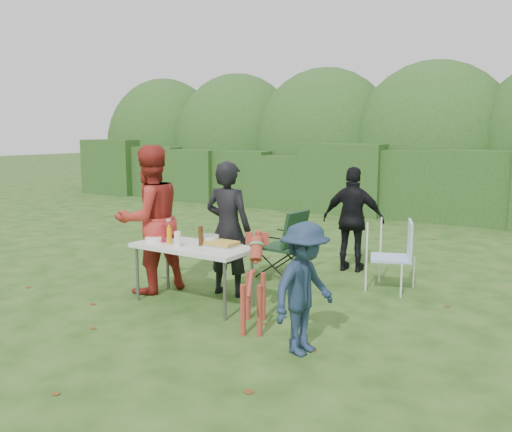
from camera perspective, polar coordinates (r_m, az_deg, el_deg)
The scene contains 20 objects.
ground at distance 6.92m, azimuth -4.09°, elevation -8.90°, with size 80.00×80.00×0.00m, color #1E4211.
hedge_row at distance 13.89m, azimuth 16.16°, elevation 3.35°, with size 22.00×1.40×1.70m, color #23471C.
shrub_backdrop at distance 15.38m, azimuth 18.03°, elevation 6.57°, with size 20.00×2.60×3.20m, color #3D6628.
folding_table at distance 6.67m, azimuth -6.64°, elevation -3.51°, with size 1.50×0.70×0.74m.
person_cook at distance 6.98m, azimuth -2.95°, elevation -1.34°, with size 0.64×0.42×1.75m, color black.
person_red_jacket at distance 7.25m, azimuth -11.13°, elevation -0.35°, with size 0.94×0.73×1.94m, color #A42921.
person_black_puffy at distance 8.31m, azimuth 10.20°, elevation -0.35°, with size 0.93×0.39×1.59m, color black.
child at distance 5.20m, azimuth 5.10°, elevation -7.60°, with size 0.83×0.47×1.28m, color #1B2D48.
dog at distance 5.88m, azimuth -0.27°, elevation -7.31°, with size 0.99×0.40×0.94m, color #9D3828, non-canonical shape.
camping_chair at distance 7.91m, azimuth 2.75°, elevation -2.85°, with size 0.63×0.63×1.01m, color #18361E, non-canonical shape.
lawn_chair at distance 7.48m, azimuth 14.00°, elevation -3.99°, with size 0.57×0.57×0.96m, color #5B90DC, non-canonical shape.
food_tray at distance 6.60m, azimuth -3.73°, elevation -3.04°, with size 0.45×0.30×0.02m, color #B7B7BA.
focaccia_bread at distance 6.59m, azimuth -3.74°, elevation -2.80°, with size 0.40×0.26×0.04m, color gold.
mustard_bottle at distance 6.75m, azimuth -9.12°, elevation -2.09°, with size 0.06×0.06×0.20m, color orange.
ketchup_bottle at distance 6.86m, azimuth -9.71°, elevation -1.83°, with size 0.06×0.06×0.22m, color maroon.
beer_bottle at distance 6.59m, azimuth -5.85°, elevation -2.11°, with size 0.06×0.06×0.24m, color #47230F.
paper_towel_roll at distance 7.09m, azimuth -9.40°, elevation -1.31°, with size 0.12×0.12×0.26m, color white.
cup_stack at distance 6.60m, azimuth -8.26°, elevation -2.40°, with size 0.08×0.08×0.18m, color white.
pasta_bowl at distance 6.73m, azimuth -5.00°, elevation -2.46°, with size 0.26×0.26×0.10m, color silver.
plate_stack at distance 6.96m, azimuth -10.63°, elevation -2.42°, with size 0.24×0.24×0.05m, color white.
Camera 1 is at (3.98, -5.25, 2.12)m, focal length 38.00 mm.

